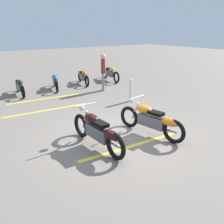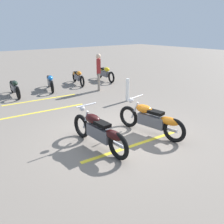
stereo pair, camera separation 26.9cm
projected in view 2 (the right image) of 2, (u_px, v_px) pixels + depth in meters
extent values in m
plane|color=slate|center=(116.00, 135.00, 6.85)|extent=(60.00, 60.00, 0.00)
torus|color=black|center=(128.00, 117.00, 7.31)|extent=(0.68, 0.23, 0.67)
torus|color=black|center=(174.00, 130.00, 6.32)|extent=(0.68, 0.23, 0.67)
cube|color=#59595E|center=(151.00, 121.00, 6.76)|extent=(0.87, 0.36, 0.32)
ellipsoid|color=orange|center=(144.00, 109.00, 6.83)|extent=(0.56, 0.37, 0.24)
ellipsoid|color=orange|center=(170.00, 121.00, 6.35)|extent=(0.59, 0.33, 0.22)
cube|color=black|center=(156.00, 113.00, 6.58)|extent=(0.48, 0.31, 0.09)
cylinder|color=silver|center=(135.00, 110.00, 7.08)|extent=(0.27, 0.10, 0.56)
cylinder|color=silver|center=(137.00, 97.00, 6.90)|extent=(0.14, 0.62, 0.04)
sphere|color=silver|center=(131.00, 100.00, 7.08)|extent=(0.15, 0.15, 0.15)
cylinder|color=silver|center=(166.00, 128.00, 6.65)|extent=(0.70, 0.21, 0.09)
torus|color=black|center=(81.00, 126.00, 6.60)|extent=(0.67, 0.14, 0.67)
torus|color=black|center=(118.00, 146.00, 5.47)|extent=(0.67, 0.14, 0.67)
cube|color=#59595E|center=(99.00, 133.00, 5.97)|extent=(0.85, 0.25, 0.32)
ellipsoid|color=black|center=(93.00, 119.00, 6.07)|extent=(0.53, 0.30, 0.24)
ellipsoid|color=black|center=(114.00, 135.00, 5.51)|extent=(0.57, 0.26, 0.22)
cube|color=black|center=(102.00, 124.00, 5.79)|extent=(0.45, 0.26, 0.09)
cylinder|color=silver|center=(86.00, 120.00, 6.35)|extent=(0.27, 0.07, 0.56)
cylinder|color=silver|center=(86.00, 105.00, 6.17)|extent=(0.06, 0.62, 0.04)
sphere|color=silver|center=(82.00, 108.00, 6.36)|extent=(0.15, 0.15, 0.15)
cylinder|color=silver|center=(114.00, 142.00, 5.82)|extent=(0.70, 0.12, 0.09)
torus|color=black|center=(111.00, 77.00, 13.25)|extent=(0.65, 0.20, 0.64)
torus|color=black|center=(99.00, 73.00, 14.48)|extent=(0.65, 0.20, 0.64)
cube|color=#59595E|center=(105.00, 74.00, 13.88)|extent=(0.83, 0.32, 0.31)
ellipsoid|color=yellow|center=(107.00, 69.00, 13.57)|extent=(0.53, 0.34, 0.23)
ellipsoid|color=yellow|center=(100.00, 70.00, 14.28)|extent=(0.56, 0.31, 0.21)
cube|color=black|center=(104.00, 69.00, 13.89)|extent=(0.45, 0.29, 0.09)
torus|color=black|center=(82.00, 81.00, 12.37)|extent=(0.60, 0.23, 0.60)
torus|color=black|center=(75.00, 77.00, 13.55)|extent=(0.60, 0.23, 0.60)
cube|color=#59595E|center=(78.00, 77.00, 12.97)|extent=(0.77, 0.36, 0.29)
ellipsoid|color=orange|center=(79.00, 73.00, 12.68)|extent=(0.51, 0.35, 0.21)
ellipsoid|color=orange|center=(75.00, 74.00, 13.36)|extent=(0.53, 0.32, 0.20)
cube|color=black|center=(77.00, 72.00, 12.99)|extent=(0.43, 0.30, 0.08)
torus|color=black|center=(52.00, 87.00, 11.13)|extent=(0.60, 0.27, 0.60)
torus|color=black|center=(49.00, 81.00, 12.37)|extent=(0.60, 0.27, 0.60)
cube|color=#59595E|center=(50.00, 82.00, 11.76)|extent=(0.78, 0.41, 0.29)
ellipsoid|color=blue|center=(50.00, 78.00, 11.46)|extent=(0.52, 0.38, 0.21)
ellipsoid|color=blue|center=(49.00, 78.00, 12.17)|extent=(0.54, 0.35, 0.20)
cube|color=black|center=(49.00, 77.00, 11.78)|extent=(0.44, 0.32, 0.08)
torus|color=black|center=(18.00, 93.00, 10.17)|extent=(0.58, 0.15, 0.58)
torus|color=black|center=(12.00, 87.00, 11.24)|extent=(0.58, 0.15, 0.58)
cube|color=#59595E|center=(14.00, 88.00, 10.72)|extent=(0.74, 0.26, 0.28)
ellipsoid|color=black|center=(15.00, 83.00, 10.45)|extent=(0.47, 0.28, 0.21)
ellipsoid|color=black|center=(12.00, 83.00, 11.07)|extent=(0.50, 0.25, 0.19)
cube|color=black|center=(13.00, 82.00, 10.73)|extent=(0.40, 0.24, 0.08)
cylinder|color=gray|center=(99.00, 82.00, 11.51)|extent=(0.13, 0.13, 0.86)
cylinder|color=gray|center=(99.00, 82.00, 11.68)|extent=(0.13, 0.13, 0.86)
cube|color=maroon|center=(99.00, 66.00, 11.34)|extent=(0.32, 0.30, 0.68)
sphere|color=beige|center=(98.00, 56.00, 11.18)|extent=(0.23, 0.23, 0.23)
cylinder|color=white|center=(127.00, 90.00, 9.88)|extent=(0.14, 0.14, 0.96)
cube|color=yellow|center=(135.00, 145.00, 6.25)|extent=(0.33, 3.20, 0.01)
cube|color=yellow|center=(44.00, 111.00, 8.80)|extent=(0.33, 3.20, 0.01)
cube|color=yellow|center=(41.00, 100.00, 10.23)|extent=(0.33, 3.20, 0.01)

